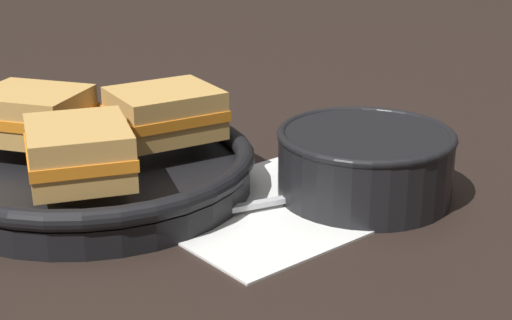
% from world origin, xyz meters
% --- Properties ---
extents(ground_plane, '(4.00, 4.00, 0.00)m').
position_xyz_m(ground_plane, '(0.00, 0.00, 0.00)').
color(ground_plane, black).
extents(napkin, '(0.25, 0.23, 0.00)m').
position_xyz_m(napkin, '(-0.02, -0.01, 0.00)').
color(napkin, white).
rests_on(napkin, ground_plane).
extents(soup_bowl, '(0.16, 0.16, 0.06)m').
position_xyz_m(soup_bowl, '(0.05, -0.06, 0.04)').
color(soup_bowl, black).
rests_on(soup_bowl, ground_plane).
extents(spoon, '(0.15, 0.09, 0.01)m').
position_xyz_m(spoon, '(0.01, -0.03, 0.01)').
color(spoon, silver).
rests_on(spoon, napkin).
extents(skillet, '(0.32, 0.37, 0.04)m').
position_xyz_m(skillet, '(-0.09, 0.14, 0.02)').
color(skillet, black).
rests_on(skillet, ground_plane).
extents(sandwich_near_left, '(0.11, 0.12, 0.05)m').
position_xyz_m(sandwich_near_left, '(-0.10, 0.21, 0.06)').
color(sandwich_near_left, tan).
rests_on(sandwich_near_left, skillet).
extents(sandwich_near_right, '(0.12, 0.13, 0.05)m').
position_xyz_m(sandwich_near_right, '(-0.15, 0.10, 0.06)').
color(sandwich_near_right, tan).
rests_on(sandwich_near_right, skillet).
extents(sandwich_far_left, '(0.12, 0.11, 0.05)m').
position_xyz_m(sandwich_far_left, '(-0.02, 0.12, 0.06)').
color(sandwich_far_left, tan).
rests_on(sandwich_far_left, skillet).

